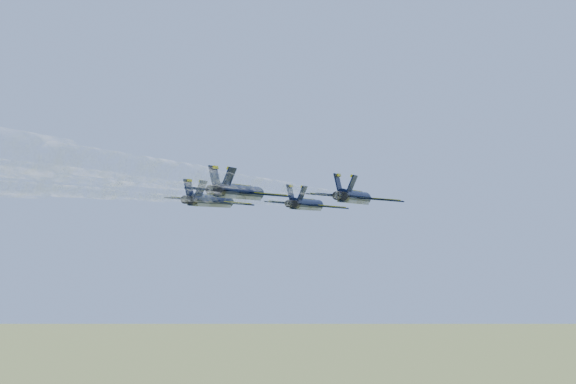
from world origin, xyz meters
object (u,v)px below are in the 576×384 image
Objects in this scene: jet_lead at (307,205)px; jet_right at (355,197)px; jet_left at (211,201)px; jet_slot at (240,192)px.

jet_lead is 16.61m from jet_right.
jet_lead and jet_left have the same top height.
jet_right is at bearing -52.27° from jet_lead.
jet_left is at bearing 124.43° from jet_slot.
jet_left and jet_slot have the same top height.
jet_lead and jet_right have the same top height.
jet_lead is at bearing 49.99° from jet_left.
jet_slot is at bearing -91.32° from jet_lead.
jet_slot is at bearing -55.57° from jet_left.
jet_left is 1.00× the size of jet_slot.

